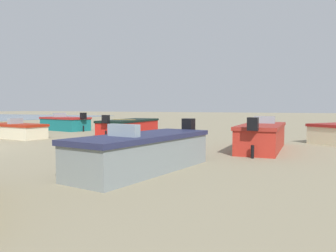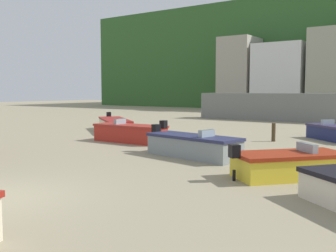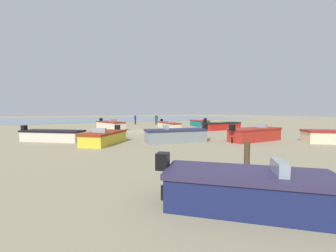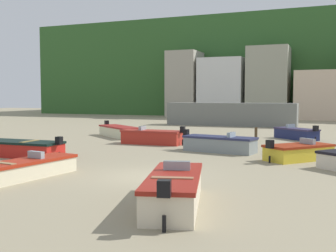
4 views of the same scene
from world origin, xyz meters
name	(u,v)px [view 1 (image 1 of 4)]	position (x,y,z in m)	size (l,w,h in m)	color
boat_grey_0	(143,152)	(0.84, 8.34, 0.47)	(4.57, 2.18, 1.23)	gray
boat_red_1	(262,137)	(-4.40, 10.54, 0.48)	(4.43, 1.41, 1.26)	#B22A1F
boat_red_3	(129,127)	(-8.57, 2.63, 0.43)	(4.89, 1.70, 1.16)	red
boat_teal_4	(65,124)	(-9.54, -2.78, 0.46)	(2.40, 3.87, 1.20)	#156D70
boat_cream_10	(5,130)	(-4.39, -2.37, 0.37)	(2.06, 5.60, 1.04)	beige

